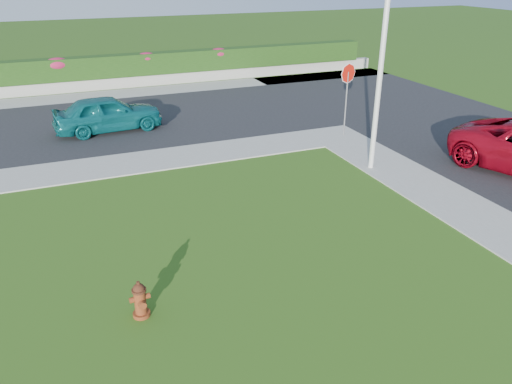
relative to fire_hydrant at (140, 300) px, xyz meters
name	(u,v)px	position (x,y,z in m)	size (l,w,h in m)	color
ground	(253,323)	(1.86, -0.99, -0.36)	(120.00, 120.00, 0.00)	black
curb_corner	(335,136)	(8.86, 8.01, -0.34)	(2.00, 2.00, 0.04)	gray
sidewalk_beyond	(93,96)	(0.86, 18.01, -0.34)	(34.00, 2.00, 0.04)	gray
retaining_wall	(89,85)	(0.86, 19.51, -0.06)	(34.00, 0.40, 0.60)	gray
hedge	(87,68)	(0.86, 19.61, 0.79)	(32.00, 0.90, 1.10)	black
fire_hydrant	(140,300)	(0.00, 0.00, 0.00)	(0.39, 0.37, 0.76)	#4B170B
sedan_teal	(108,113)	(0.92, 11.86, 0.38)	(1.65, 4.09, 1.39)	#0C5A5E
utility_pole	(379,87)	(8.23, 4.69, 2.28)	(0.16, 0.16, 5.28)	silver
stop_sign	(348,82)	(9.22, 7.99, 1.70)	(0.72, 0.23, 2.75)	slate
flower_clump_d	(57,64)	(-0.53, 19.51, 1.08)	(1.30, 0.84, 0.65)	#A71C57
flower_clump_e	(146,58)	(3.94, 19.51, 1.11)	(1.13, 0.73, 0.57)	#A71C57
flower_clump_f	(219,53)	(7.99, 19.51, 1.11)	(1.17, 0.75, 0.58)	#A71C57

